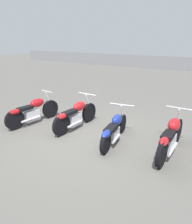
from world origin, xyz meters
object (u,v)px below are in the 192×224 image
at_px(motorcycle_slot_2, 114,129).
at_px(motorcycle_slot_3, 171,137).
at_px(motorcycle_slot_0, 33,111).
at_px(motorcycle_slot_1, 75,115).

xyz_separation_m(motorcycle_slot_2, motorcycle_slot_3, (1.49, 0.19, 0.07)).
distance_m(motorcycle_slot_2, motorcycle_slot_3, 1.50).
bearing_deg(motorcycle_slot_2, motorcycle_slot_3, -1.52).
height_order(motorcycle_slot_0, motorcycle_slot_2, motorcycle_slot_0).
relative_size(motorcycle_slot_0, motorcycle_slot_2, 1.06).
bearing_deg(motorcycle_slot_3, motorcycle_slot_1, 179.64).
relative_size(motorcycle_slot_0, motorcycle_slot_3, 0.97).
bearing_deg(motorcycle_slot_0, motorcycle_slot_2, 11.15).
xyz_separation_m(motorcycle_slot_0, motorcycle_slot_2, (3.00, 0.22, -0.04)).
xyz_separation_m(motorcycle_slot_1, motorcycle_slot_2, (1.51, -0.22, -0.05)).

